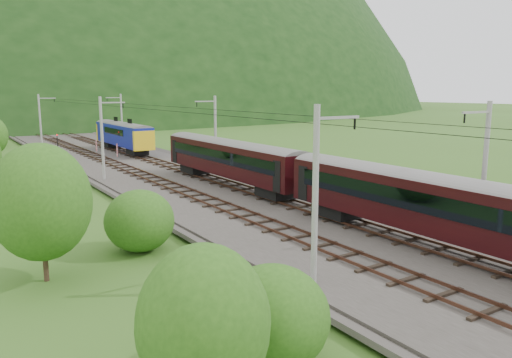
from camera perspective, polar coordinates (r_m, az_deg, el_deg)
ground at (r=27.23m, az=16.82°, el=-9.36°), size 600.00×600.00×0.00m
railbed at (r=34.14m, az=3.92°, el=-4.72°), size 14.00×220.00×0.30m
track_left at (r=32.75m, az=0.55°, el=-4.94°), size 2.40×220.00×0.27m
track_right at (r=35.54m, az=7.03°, el=-3.81°), size 2.40×220.00×0.27m
catenary_left at (r=50.46m, az=-17.11°, el=4.69°), size 2.54×192.28×8.00m
catenary_right at (r=55.07m, az=-4.73°, el=5.52°), size 2.54×192.28×8.00m
overhead_wires at (r=33.06m, az=4.06°, el=7.01°), size 4.83×198.00×0.03m
hazard_post_near at (r=74.41m, az=-17.77°, el=3.64°), size 0.17×0.17×1.61m
hazard_post_far at (r=67.75m, az=-15.58°, el=3.19°), size 0.18×0.18×1.70m
signal at (r=83.01m, az=-21.77°, el=4.24°), size 0.21×0.21×1.89m
vegetation_left at (r=35.50m, az=-24.90°, el=-0.50°), size 12.67×140.57×6.78m
vegetation_right at (r=36.19m, az=27.04°, el=-3.09°), size 6.19×94.46×2.81m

